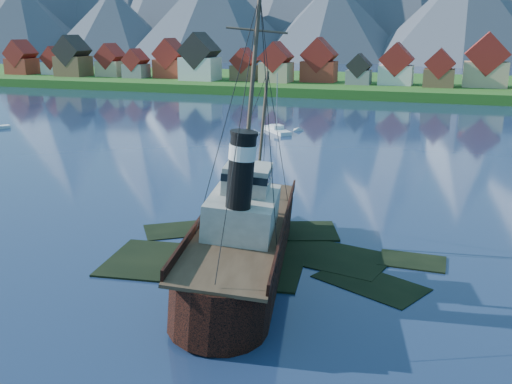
% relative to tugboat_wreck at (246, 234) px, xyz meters
% --- Properties ---
extents(ground, '(1400.00, 1400.00, 0.00)m').
position_rel_tugboat_wreck_xyz_m(ground, '(-0.77, 0.97, -3.09)').
color(ground, '#192746').
rests_on(ground, ground).
extents(shoal, '(31.71, 21.24, 1.14)m').
position_rel_tugboat_wreck_xyz_m(shoal, '(1.01, 3.12, -3.44)').
color(shoal, black).
rests_on(shoal, ground).
extents(shore_bank, '(600.00, 80.00, 3.20)m').
position_rel_tugboat_wreck_xyz_m(shore_bank, '(-0.77, 170.97, -3.09)').
color(shore_bank, '#224E16').
rests_on(shore_bank, ground).
extents(seawall, '(600.00, 2.50, 2.00)m').
position_rel_tugboat_wreck_xyz_m(seawall, '(-0.77, 132.97, -3.09)').
color(seawall, '#3F3D38').
rests_on(seawall, ground).
extents(town, '(250.96, 16.69, 17.30)m').
position_rel_tugboat_wreck_xyz_m(town, '(-33.89, 153.15, 5.90)').
color(town, maroon).
rests_on(town, ground).
extents(tugboat_wreck, '(7.21, 31.06, 24.61)m').
position_rel_tugboat_wreck_xyz_m(tugboat_wreck, '(0.00, 0.00, 0.00)').
color(tugboat_wreck, black).
rests_on(tugboat_wreck, ground).
extents(sailboat_c, '(8.33, 9.26, 12.87)m').
position_rel_tugboat_wreck_xyz_m(sailboat_c, '(-18.18, 68.58, -2.80)').
color(sailboat_c, silver).
rests_on(sailboat_c, ground).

